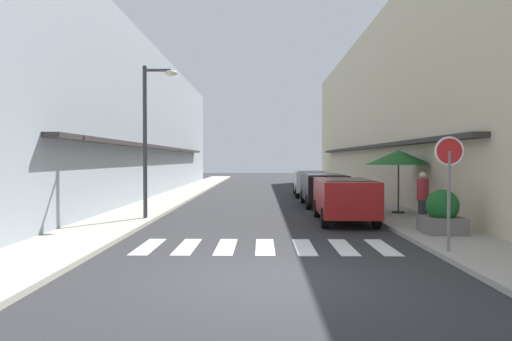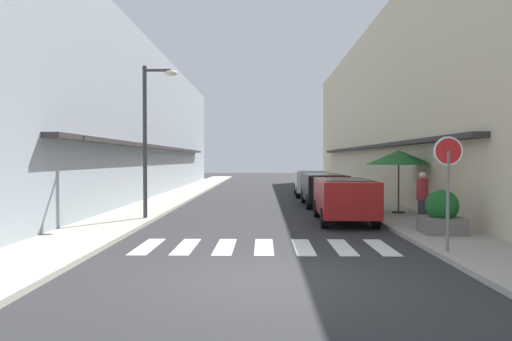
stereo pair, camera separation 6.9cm
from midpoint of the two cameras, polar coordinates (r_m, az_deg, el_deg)
ground_plane at (r=26.33m, az=0.77°, el=-3.32°), size 97.44×97.44×0.00m
sidewalk_left at (r=26.77m, az=-9.77°, el=-3.14°), size 2.23×62.01×0.12m
sidewalk_right at (r=26.78m, az=11.29°, el=-3.14°), size 2.23×62.01×0.12m
building_row_left at (r=28.80m, az=-16.47°, el=5.40°), size 5.50×41.86×8.42m
building_row_right at (r=28.89m, az=17.99°, el=6.70°), size 5.50×41.86×9.74m
crosswalk at (r=11.84m, az=0.90°, el=-9.04°), size 6.15×2.20×0.01m
parked_car_near at (r=16.56m, az=10.31°, el=-2.90°), size 1.93×4.44×1.47m
parked_car_mid at (r=22.07m, az=7.88°, el=-1.83°), size 1.84×4.46×1.47m
parked_car_far at (r=27.92m, az=6.36°, el=-1.17°), size 1.93×4.48×1.47m
round_street_sign at (r=11.34m, az=21.77°, el=0.79°), size 0.65×0.07×2.52m
street_lamp at (r=16.96m, az=-12.53°, el=5.31°), size 1.19×0.28×5.22m
cafe_umbrella at (r=18.84m, az=16.46°, el=1.48°), size 2.45×2.45×2.37m
planter_corner at (r=14.11m, az=21.10°, el=-4.81°), size 1.07×1.07×1.20m
pedestrian_walking_near at (r=15.25m, az=19.04°, el=-3.08°), size 0.34×0.34×1.64m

